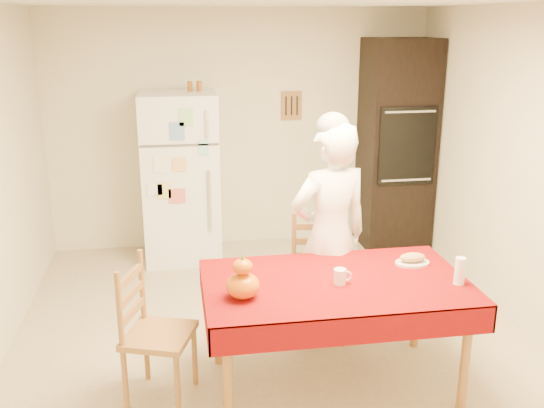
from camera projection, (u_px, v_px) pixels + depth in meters
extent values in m
plane|color=tan|center=(275.00, 341.00, 4.67)|extent=(4.50, 4.50, 0.00)
cube|color=beige|center=(240.00, 130.00, 6.43)|extent=(4.00, 0.02, 2.50)
cube|color=beige|center=(379.00, 343.00, 2.18)|extent=(4.00, 0.02, 2.50)
cube|color=beige|center=(534.00, 173.00, 4.61)|extent=(0.02, 4.50, 2.50)
cube|color=brown|center=(291.00, 106.00, 6.43)|extent=(0.22, 0.02, 0.30)
cube|color=white|center=(181.00, 178.00, 6.10)|extent=(0.75, 0.70, 1.70)
cube|color=silver|center=(207.00, 124.00, 5.61)|extent=(0.03, 0.03, 0.25)
cube|color=silver|center=(210.00, 201.00, 5.83)|extent=(0.03, 0.03, 0.60)
cube|color=black|center=(396.00, 145.00, 6.42)|extent=(0.70, 0.60, 2.20)
cube|color=black|center=(407.00, 146.00, 6.12)|extent=(0.59, 0.02, 0.80)
cylinder|color=brown|center=(228.00, 380.00, 3.53)|extent=(0.06, 0.06, 0.71)
cylinder|color=brown|center=(218.00, 318.00, 4.26)|extent=(0.06, 0.06, 0.71)
cylinder|color=brown|center=(465.00, 358.00, 3.76)|extent=(0.06, 0.06, 0.71)
cylinder|color=brown|center=(417.00, 303.00, 4.49)|extent=(0.06, 0.06, 0.71)
cube|color=brown|center=(335.00, 285.00, 3.90)|extent=(1.60, 0.90, 0.04)
cube|color=#600505|center=(335.00, 281.00, 3.89)|extent=(1.70, 1.00, 0.01)
cylinder|color=brown|center=(295.00, 320.00, 4.53)|extent=(0.04, 0.04, 0.43)
cylinder|color=brown|center=(293.00, 300.00, 4.85)|extent=(0.04, 0.04, 0.43)
cylinder|color=brown|center=(343.00, 320.00, 4.53)|extent=(0.04, 0.04, 0.43)
cylinder|color=brown|center=(338.00, 300.00, 4.85)|extent=(0.04, 0.04, 0.43)
cube|color=brown|center=(318.00, 282.00, 4.62)|extent=(0.48, 0.46, 0.04)
cube|color=brown|center=(317.00, 244.00, 4.71)|extent=(0.36, 0.09, 0.50)
cylinder|color=brown|center=(177.00, 386.00, 3.71)|extent=(0.04, 0.04, 0.43)
cylinder|color=brown|center=(125.00, 381.00, 3.77)|extent=(0.04, 0.04, 0.43)
cylinder|color=brown|center=(195.00, 356.00, 4.05)|extent=(0.04, 0.04, 0.43)
cylinder|color=brown|center=(146.00, 351.00, 4.11)|extent=(0.04, 0.04, 0.43)
cube|color=brown|center=(159.00, 335.00, 3.84)|extent=(0.52, 0.53, 0.04)
cube|color=brown|center=(131.00, 297.00, 3.80)|extent=(0.15, 0.35, 0.50)
imported|color=white|center=(330.00, 237.00, 4.42)|extent=(0.70, 0.54, 1.70)
cylinder|color=white|center=(340.00, 277.00, 3.83)|extent=(0.08, 0.08, 0.10)
ellipsoid|color=#D13804|center=(243.00, 286.00, 3.63)|extent=(0.21, 0.21, 0.15)
ellipsoid|color=#CB3504|center=(243.00, 267.00, 3.60)|extent=(0.12, 0.12, 0.09)
cylinder|color=white|center=(460.00, 271.00, 3.82)|extent=(0.07, 0.07, 0.18)
cylinder|color=silver|center=(412.00, 263.00, 4.15)|extent=(0.24, 0.24, 0.02)
ellipsoid|color=tan|center=(413.00, 257.00, 4.14)|extent=(0.18, 0.10, 0.06)
cylinder|color=brown|center=(190.00, 86.00, 5.90)|extent=(0.05, 0.05, 0.10)
cylinder|color=#97591B|center=(199.00, 86.00, 5.92)|extent=(0.05, 0.05, 0.10)
cylinder|color=brown|center=(199.00, 86.00, 5.92)|extent=(0.05, 0.05, 0.10)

